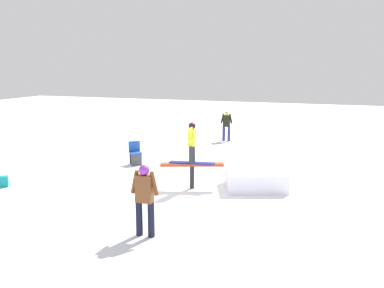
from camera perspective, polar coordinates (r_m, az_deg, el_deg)
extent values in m
plane|color=white|center=(13.28, 0.00, -5.93)|extent=(60.00, 60.00, 0.00)
cylinder|color=black|center=(13.19, 0.00, -4.44)|extent=(0.14, 0.14, 0.72)
cube|color=#A53F1E|center=(13.09, 0.00, -2.75)|extent=(1.91, 0.94, 0.08)
cube|color=white|center=(13.37, 8.44, -4.67)|extent=(2.21, 2.03, 0.57)
cube|color=navy|center=(13.08, 0.00, -2.52)|extent=(1.41, 0.49, 0.03)
cylinder|color=#283030|center=(13.14, 0.11, -1.23)|extent=(0.14, 0.14, 0.52)
cylinder|color=#283030|center=(12.89, -0.11, -1.46)|extent=(0.14, 0.14, 0.52)
cube|color=yellow|center=(12.92, 0.00, 0.87)|extent=(0.26, 0.36, 0.50)
cylinder|color=yellow|center=(13.10, 0.17, 1.51)|extent=(0.13, 0.33, 0.46)
cylinder|color=yellow|center=(12.70, -0.18, 1.21)|extent=(0.13, 0.33, 0.46)
sphere|color=black|center=(12.86, 0.00, 2.44)|extent=(0.22, 0.22, 0.22)
cylinder|color=black|center=(9.76, -7.05, -9.81)|extent=(0.15, 0.15, 0.79)
cylinder|color=black|center=(9.65, -5.47, -10.02)|extent=(0.15, 0.15, 0.79)
cube|color=brown|center=(9.48, -6.35, -5.94)|extent=(0.38, 0.24, 0.61)
cylinder|color=brown|center=(9.54, -7.65, -5.01)|extent=(0.21, 0.10, 0.54)
cylinder|color=brown|center=(9.36, -5.07, -5.27)|extent=(0.21, 0.10, 0.54)
sphere|color=purple|center=(9.37, -6.41, -3.45)|extent=(0.24, 0.24, 0.24)
cylinder|color=navy|center=(21.26, 4.94, 1.35)|extent=(0.14, 0.14, 0.72)
cylinder|color=navy|center=(21.32, 4.26, 1.38)|extent=(0.14, 0.14, 0.72)
cube|color=black|center=(21.19, 4.63, 3.07)|extent=(0.35, 0.22, 0.56)
cylinder|color=black|center=(21.13, 5.19, 3.39)|extent=(0.19, 0.09, 0.49)
cylinder|color=black|center=(21.22, 4.07, 3.43)|extent=(0.19, 0.09, 0.49)
sphere|color=yellow|center=(21.15, 4.64, 4.11)|extent=(0.22, 0.22, 0.22)
cube|color=white|center=(15.59, 14.67, -3.73)|extent=(1.34, 1.13, 0.02)
cube|color=#3F3F44|center=(16.26, -7.40, -2.12)|extent=(0.33, 0.27, 0.44)
cube|color=#3F3F44|center=(16.60, -7.66, -1.86)|extent=(0.33, 0.27, 0.44)
cube|color=#1E4EAA|center=(16.38, -7.55, -1.17)|extent=(0.62, 0.62, 0.04)
cube|color=#1E4EAA|center=(16.53, -7.71, -0.29)|extent=(0.36, 0.31, 0.40)
cube|color=teal|center=(14.66, -23.88, -4.59)|extent=(0.37, 0.36, 0.34)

